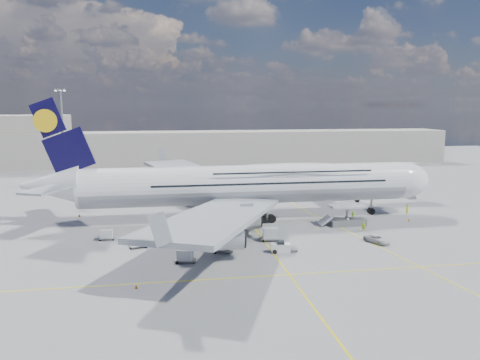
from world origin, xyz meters
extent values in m
plane|color=gray|center=(0.00, 0.00, 0.00)|extent=(300.00, 300.00, 0.00)
cube|color=yellow|center=(0.00, 0.00, 0.01)|extent=(0.25, 220.00, 0.01)
cube|color=yellow|center=(0.00, -20.00, 0.01)|extent=(120.00, 0.25, 0.01)
cube|color=yellow|center=(14.00, 10.00, 0.01)|extent=(14.16, 99.06, 0.01)
cylinder|color=white|center=(0.00, 10.00, 6.80)|extent=(62.00, 7.20, 7.20)
cylinder|color=#9EA0A5|center=(0.00, 10.00, 6.65)|extent=(60.76, 7.13, 7.13)
ellipsoid|color=white|center=(8.00, 10.00, 8.78)|extent=(36.00, 6.84, 3.76)
ellipsoid|color=white|center=(31.00, 10.00, 6.80)|extent=(11.52, 7.20, 7.20)
ellipsoid|color=black|center=(34.24, 10.00, 7.40)|extent=(3.84, 4.16, 1.44)
cone|color=white|center=(-35.50, 10.00, 7.60)|extent=(10.00, 6.84, 6.84)
cube|color=black|center=(-33.50, 10.00, 16.40)|extent=(11.02, 0.46, 14.61)
cylinder|color=yellow|center=(-35.60, 10.00, 18.90)|extent=(4.00, 0.60, 4.00)
cube|color=#999EA3|center=(-8.00, 30.00, 5.60)|extent=(25.49, 39.15, 3.35)
cube|color=#999EA3|center=(-8.00, -10.00, 5.60)|extent=(25.49, 39.15, 3.35)
cylinder|color=#B7BABF|center=(-3.00, 22.50, 3.20)|extent=(5.20, 3.50, 3.50)
cylinder|color=#B7BABF|center=(-7.50, 33.00, 3.20)|extent=(5.20, 3.50, 3.50)
cylinder|color=#B7BABF|center=(-3.00, -2.50, 3.20)|extent=(5.20, 3.50, 3.50)
cylinder|color=#B7BABF|center=(-7.50, -13.00, 3.20)|extent=(5.20, 3.50, 3.50)
cylinder|color=gray|center=(25.00, 10.00, 2.20)|extent=(0.44, 0.44, 3.80)
cylinder|color=black|center=(25.00, 10.00, 0.65)|extent=(1.30, 0.90, 1.30)
cylinder|color=gray|center=(0.00, 10.00, 2.20)|extent=(0.56, 0.56, 3.80)
cylinder|color=black|center=(0.00, 13.20, 0.75)|extent=(1.50, 0.90, 1.50)
cube|color=#B7B7BC|center=(25.00, 18.60, 7.10)|extent=(3.00, 10.00, 2.60)
cube|color=#B7B7BC|center=(33.00, 23.60, 7.10)|extent=(18.00, 3.00, 2.60)
cylinder|color=gray|center=(27.00, 21.60, 3.55)|extent=(0.80, 0.80, 7.10)
cylinder|color=black|center=(27.00, 21.60, 0.45)|extent=(0.90, 0.80, 0.90)
cylinder|color=gray|center=(41.00, 23.60, 3.55)|extent=(1.00, 1.00, 7.10)
cube|color=gray|center=(41.00, 23.60, 0.40)|extent=(2.00, 2.00, 0.80)
cylinder|color=#B7B7BC|center=(25.00, 14.80, 7.10)|extent=(3.60, 3.60, 2.80)
cube|color=silver|center=(17.00, 2.90, 3.50)|extent=(6.50, 3.20, 0.35)
cube|color=gray|center=(17.00, 2.90, 0.55)|extent=(6.50, 3.20, 1.10)
cube|color=gray|center=(17.00, 2.90, 2.05)|extent=(0.22, 1.99, 3.00)
cylinder|color=black|center=(14.40, 1.70, 0.35)|extent=(0.70, 0.30, 0.70)
cube|color=silver|center=(12.80, 2.90, 1.00)|extent=(2.16, 2.60, 1.60)
cylinder|color=gray|center=(-40.00, 45.00, 12.50)|extent=(0.70, 0.70, 25.00)
cube|color=gray|center=(-40.00, 45.00, 25.20)|extent=(3.00, 0.40, 0.60)
cube|color=#B2AD9E|center=(0.00, 95.00, 6.00)|extent=(180.00, 16.00, 12.00)
cube|color=#B2AD9E|center=(-70.00, 100.00, 9.00)|extent=(40.00, 22.00, 18.00)
cube|color=#193814|center=(40.00, 140.00, 4.00)|extent=(160.00, 6.00, 8.00)
cube|color=gray|center=(-25.00, 0.03, 0.30)|extent=(2.64, 1.52, 0.15)
cylinder|color=black|center=(-26.02, -0.48, 0.19)|extent=(0.37, 0.15, 0.37)
cylinder|color=black|center=(-23.98, 0.54, 0.19)|extent=(0.37, 0.15, 0.37)
cube|color=silver|center=(-25.00, 0.03, 0.98)|extent=(1.95, 1.39, 1.28)
cube|color=gray|center=(-7.30, -9.40, 0.35)|extent=(3.38, 2.47, 0.18)
cylinder|color=black|center=(-8.51, -10.00, 0.22)|extent=(0.44, 0.18, 0.44)
cylinder|color=black|center=(-6.09, -8.79, 0.22)|extent=(0.44, 0.18, 0.44)
cube|color=gray|center=(-12.99, -13.01, 0.34)|extent=(3.22, 2.22, 0.18)
cylinder|color=black|center=(-14.17, -13.60, 0.22)|extent=(0.43, 0.18, 0.43)
cylinder|color=black|center=(-11.82, -12.43, 0.22)|extent=(0.43, 0.18, 0.43)
cube|color=silver|center=(-12.99, -13.01, 1.12)|extent=(2.44, 1.93, 1.47)
cube|color=gray|center=(-19.70, -5.07, 0.33)|extent=(3.16, 2.50, 0.17)
cylinder|color=black|center=(-20.82, -5.63, 0.20)|extent=(0.41, 0.17, 0.41)
cylinder|color=black|center=(-18.59, -4.51, 0.20)|extent=(0.41, 0.17, 0.41)
cube|color=gray|center=(2.35, -10.47, 0.33)|extent=(3.18, 2.30, 0.17)
cylinder|color=black|center=(1.20, -11.05, 0.21)|extent=(0.42, 0.17, 0.42)
cylinder|color=black|center=(3.49, -9.90, 0.21)|extent=(0.42, 0.17, 0.42)
cube|color=gray|center=(1.05, -4.72, 0.38)|extent=(3.43, 2.06, 0.20)
cylinder|color=black|center=(-0.26, -5.37, 0.24)|extent=(0.48, 0.20, 0.48)
cylinder|color=black|center=(2.36, -4.06, 0.24)|extent=(0.48, 0.20, 0.48)
cube|color=silver|center=(1.05, -4.72, 1.25)|extent=(2.55, 1.87, 1.64)
cube|color=white|center=(1.14, -10.96, 0.71)|extent=(3.05, 1.83, 1.32)
cube|color=black|center=(1.14, -10.96, 1.53)|extent=(1.23, 1.39, 0.51)
cylinder|color=black|center=(0.13, -11.52, 0.33)|extent=(0.65, 0.25, 0.65)
cylinder|color=black|center=(2.16, -10.40, 0.33)|extent=(0.65, 0.25, 0.65)
cube|color=gray|center=(-13.15, 31.14, 1.05)|extent=(7.22, 4.18, 2.09)
cube|color=white|center=(-13.89, 31.14, 3.04)|extent=(5.53, 3.82, 2.30)
cube|color=white|center=(-10.53, 31.14, 1.99)|extent=(2.44, 2.81, 1.68)
cube|color=black|center=(-9.80, 31.14, 2.20)|extent=(0.69, 2.06, 0.94)
cylinder|color=black|center=(-10.85, 29.93, 0.58)|extent=(1.15, 0.37, 1.15)
cylinder|color=black|center=(-15.46, 32.34, 0.58)|extent=(1.15, 0.37, 1.15)
cube|color=#D8660B|center=(-13.89, 31.14, 2.30)|extent=(5.59, 3.88, 0.52)
cube|color=gray|center=(-16.92, 42.98, 0.90)|extent=(6.22, 3.67, 1.80)
cube|color=white|center=(-17.55, 42.98, 2.61)|extent=(4.77, 3.34, 1.98)
cube|color=white|center=(-14.67, 42.98, 1.71)|extent=(2.12, 2.43, 1.44)
cube|color=black|center=(-14.04, 42.98, 1.89)|extent=(0.62, 1.77, 0.81)
cylinder|color=black|center=(-14.94, 41.94, 0.50)|extent=(0.99, 0.32, 0.99)
cylinder|color=black|center=(-18.90, 44.01, 0.50)|extent=(0.99, 0.32, 0.99)
imported|color=silver|center=(17.45, -8.55, 0.61)|extent=(3.70, 4.81, 1.21)
imported|color=#D4E818|center=(32.06, 8.70, 1.00)|extent=(0.80, 0.59, 2.00)
imported|color=#BDE017|center=(18.15, -1.82, 0.87)|extent=(0.96, 1.05, 1.73)
imported|color=#90E518|center=(-17.99, -1.16, 0.96)|extent=(0.78, 1.22, 1.93)
imported|color=#A0FF1A|center=(19.78, 6.50, 0.83)|extent=(0.96, 0.89, 1.65)
imported|color=#C5F91A|center=(-6.59, -5.69, 0.80)|extent=(1.11, 0.73, 1.61)
cone|color=#D8660B|center=(29.53, 3.50, 0.27)|extent=(0.43, 0.43, 0.55)
cube|color=#D8660B|center=(29.53, 3.50, 0.01)|extent=(0.37, 0.37, 0.03)
cone|color=#D8660B|center=(-10.35, 24.31, 0.27)|extent=(0.43, 0.43, 0.55)
cube|color=#D8660B|center=(-10.35, 24.31, 0.01)|extent=(0.37, 0.37, 0.03)
cone|color=#D8660B|center=(-18.79, 29.01, 0.25)|extent=(0.40, 0.40, 0.50)
cube|color=#D8660B|center=(-18.79, 29.01, 0.01)|extent=(0.34, 0.34, 0.03)
cone|color=#D8660B|center=(-6.47, -1.17, 0.29)|extent=(0.46, 0.46, 0.58)
cube|color=#D8660B|center=(-6.47, -1.17, 0.02)|extent=(0.40, 0.40, 0.03)
cone|color=#D8660B|center=(-19.19, -21.47, 0.25)|extent=(0.39, 0.39, 0.50)
cube|color=#D8660B|center=(-19.19, -21.47, 0.01)|extent=(0.34, 0.34, 0.03)
cone|color=#D8660B|center=(-32.16, 17.20, 0.29)|extent=(0.46, 0.46, 0.58)
cube|color=#D8660B|center=(-32.16, 17.20, 0.02)|extent=(0.40, 0.40, 0.03)
camera|label=1|loc=(-15.51, -75.66, 21.62)|focal=35.00mm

